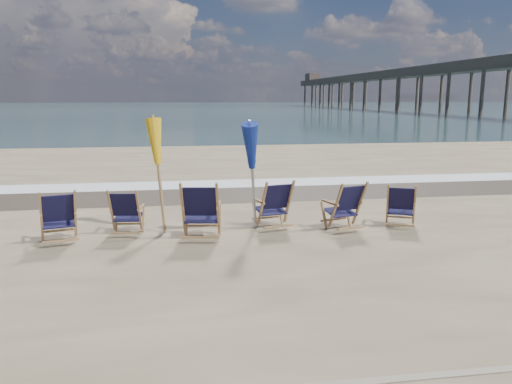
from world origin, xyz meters
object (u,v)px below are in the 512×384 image
beach_chair_0 (75,216)px  beach_chair_5 (414,207)px  beach_chair_3 (289,204)px  umbrella_yellow (158,147)px  beach_chair_1 (139,212)px  beach_chair_4 (360,205)px  fishing_pier (414,84)px  umbrella_blue (253,146)px  beach_chair_2 (218,211)px

beach_chair_0 → beach_chair_5: (6.18, -0.06, -0.04)m
beach_chair_0 → beach_chair_3: size_ratio=0.99×
beach_chair_3 → umbrella_yellow: 2.66m
umbrella_yellow → beach_chair_1: bearing=-140.8°
beach_chair_4 → beach_chair_5: beach_chair_4 is taller
beach_chair_0 → beach_chair_1: size_ratio=1.09×
beach_chair_5 → fishing_pier: fishing_pier is taller
beach_chair_1 → beach_chair_3: bearing=-170.9°
fishing_pier → beach_chair_3: bearing=-117.7°
beach_chair_5 → umbrella_blue: umbrella_blue is taller
beach_chair_2 → beach_chair_4: (2.71, 0.33, -0.06)m
beach_chair_0 → fishing_pier: bearing=-135.2°
beach_chair_0 → fishing_pier: fishing_pier is taller
beach_chair_0 → beach_chair_2: size_ratio=0.89×
beach_chair_1 → beach_chair_0: bearing=21.7°
beach_chair_4 → beach_chair_5: bearing=159.1°
beach_chair_2 → beach_chair_4: bearing=-164.4°
beach_chair_3 → fishing_pier: bearing=-130.7°
beach_chair_2 → umbrella_blue: bearing=-136.9°
beach_chair_0 → beach_chair_3: 3.85m
umbrella_yellow → beach_chair_5: bearing=-7.6°
beach_chair_2 → beach_chair_3: 1.55m
beach_chair_1 → beach_chair_3: (2.79, 0.09, 0.05)m
umbrella_yellow → beach_chair_2: bearing=-41.0°
beach_chair_4 → beach_chair_0: bearing=-15.4°
beach_chair_5 → umbrella_blue: size_ratio=0.41×
beach_chair_3 → umbrella_blue: umbrella_blue is taller
beach_chair_5 → beach_chair_1: bearing=20.7°
beach_chair_2 → umbrella_blue: size_ratio=0.50×
beach_chair_5 → umbrella_yellow: (-4.75, 0.64, 1.14)m
beach_chair_0 → beach_chair_2: 2.44m
beach_chair_5 → umbrella_blue: 3.29m
beach_chair_1 → umbrella_blue: bearing=-175.3°
beach_chair_0 → umbrella_yellow: bearing=-173.1°
beach_chair_0 → beach_chair_2: (2.43, -0.30, 0.06)m
beach_chair_0 → umbrella_yellow: size_ratio=0.46×
umbrella_yellow → umbrella_blue: size_ratio=0.98×
beach_chair_2 → beach_chair_1: bearing=-13.7°
beach_chair_1 → fishing_pier: (40.02, 71.04, 4.21)m
beach_chair_2 → beach_chair_4: 2.73m
beach_chair_4 → beach_chair_3: bearing=-29.7°
beach_chair_5 → fishing_pier: 79.55m
beach_chair_3 → fishing_pier: (37.23, 70.95, 4.16)m
beach_chair_2 → umbrella_blue: umbrella_blue is taller
beach_chair_4 → beach_chair_5: (1.04, -0.09, -0.04)m
beach_chair_3 → beach_chair_2: bearing=11.8°
beach_chair_1 → beach_chair_4: beach_chair_4 is taller
fishing_pier → beach_chair_0: bearing=-119.9°
beach_chair_5 → umbrella_yellow: 4.93m
beach_chair_2 → umbrella_yellow: bearing=-32.5°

